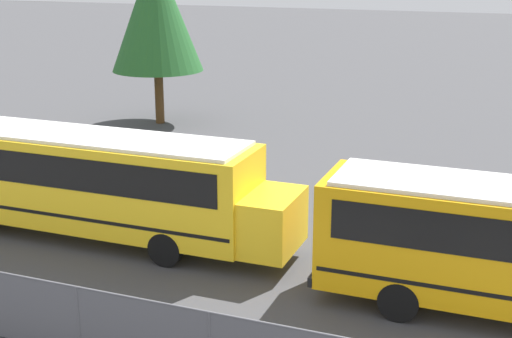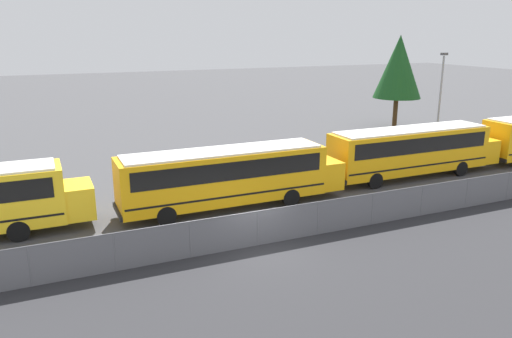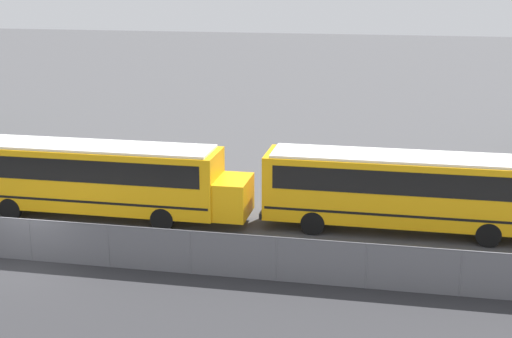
% 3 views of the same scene
% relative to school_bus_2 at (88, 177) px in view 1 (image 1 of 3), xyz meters
% --- Properties ---
extents(school_bus_2, '(12.22, 2.44, 3.16)m').
position_rel_school_bus_2_xyz_m(school_bus_2, '(0.00, 0.00, 0.00)').
color(school_bus_2, yellow).
rests_on(school_bus_2, ground_plane).
extents(tree_0, '(4.47, 4.47, 8.47)m').
position_rel_school_bus_2_xyz_m(tree_0, '(-5.36, 14.16, 3.67)').
color(tree_0, '#51381E').
rests_on(tree_0, ground_plane).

